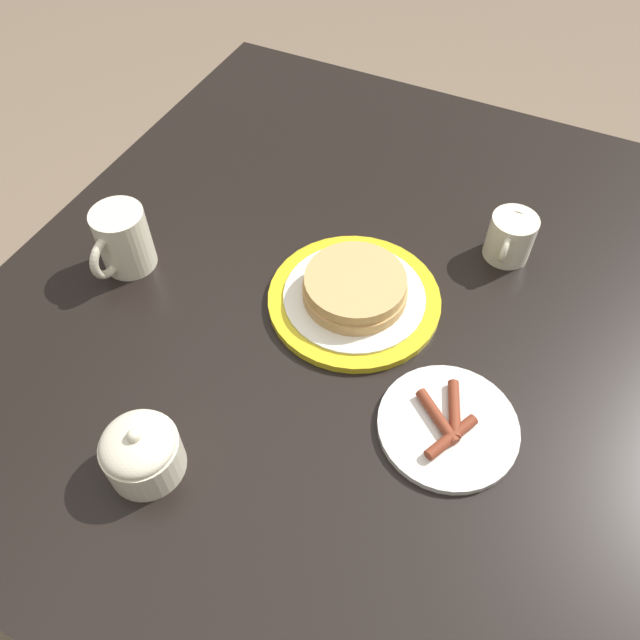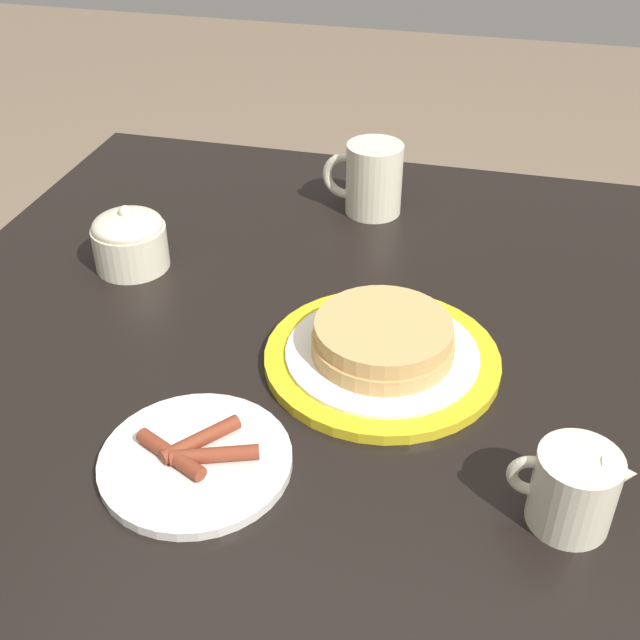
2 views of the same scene
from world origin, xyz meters
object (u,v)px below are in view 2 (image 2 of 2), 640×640
at_px(coffee_mug, 372,178).
at_px(sugar_bowl, 130,239).
at_px(side_plate_bacon, 196,459).
at_px(pancake_plate, 383,348).
at_px(creamer_pitcher, 575,488).

relative_size(coffee_mug, sugar_bowl, 1.22).
xyz_separation_m(side_plate_bacon, coffee_mug, (-0.06, -0.52, 0.04)).
xyz_separation_m(side_plate_bacon, sugar_bowl, (0.20, -0.31, 0.03)).
relative_size(side_plate_bacon, sugar_bowl, 1.92).
relative_size(side_plate_bacon, coffee_mug, 1.57).
bearing_deg(pancake_plate, coffee_mug, -76.90).
xyz_separation_m(side_plate_bacon, creamer_pitcher, (-0.33, -0.02, 0.03)).
height_order(coffee_mug, creamer_pitcher, coffee_mug).
height_order(coffee_mug, sugar_bowl, coffee_mug).
xyz_separation_m(coffee_mug, sugar_bowl, (0.26, 0.22, -0.01)).
xyz_separation_m(pancake_plate, sugar_bowl, (0.34, -0.12, 0.02)).
distance_m(coffee_mug, creamer_pitcher, 0.57).
height_order(side_plate_bacon, sugar_bowl, sugar_bowl).
bearing_deg(sugar_bowl, pancake_plate, 160.86).
bearing_deg(side_plate_bacon, creamer_pitcher, -177.26).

